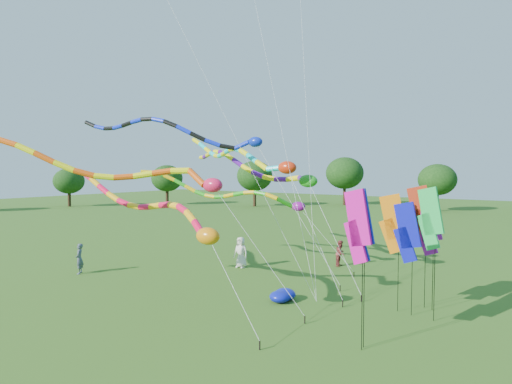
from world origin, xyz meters
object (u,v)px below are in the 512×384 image
Objects in this scene: tube_kite_orange at (112,168)px; person_c at (341,253)px; blue_nylon_heap at (274,297)px; person_a at (241,252)px; person_b at (79,259)px; tube_kite_red at (152,208)px.

tube_kite_orange reaches higher than person_c.
blue_nylon_heap is 0.95× the size of person_a.
person_a is 6.04m from person_c.
tube_kite_orange is 7.53× the size of person_a.
person_a reaches higher than person_b.
person_b is at bearing -140.83° from person_a.
blue_nylon_heap is at bearing 20.52° from tube_kite_orange.
person_c is (4.50, 12.88, -5.13)m from tube_kite_orange.
person_c is at bearing 33.11° from person_a.
person_b is at bearing -171.19° from blue_nylon_heap.
tube_kite_orange is 7.95× the size of blue_nylon_heap.
person_c is (11.29, 10.10, -0.07)m from person_b.
person_a is (-0.16, 6.98, -3.19)m from tube_kite_red.
tube_kite_red is 2.82m from tube_kite_orange.
person_a is at bearing 138.92° from blue_nylon_heap.
tube_kite_red is 7.47m from person_b.
person_c is at bearing 82.05° from tube_kite_red.
tube_kite_orange is 8.78× the size of person_c.
person_b is (-11.75, -1.82, 0.60)m from blue_nylon_heap.
tube_kite_orange reaches higher than tube_kite_red.
tube_kite_red is at bearing 40.78° from person_b.
tube_kite_orange is 8.91m from person_b.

